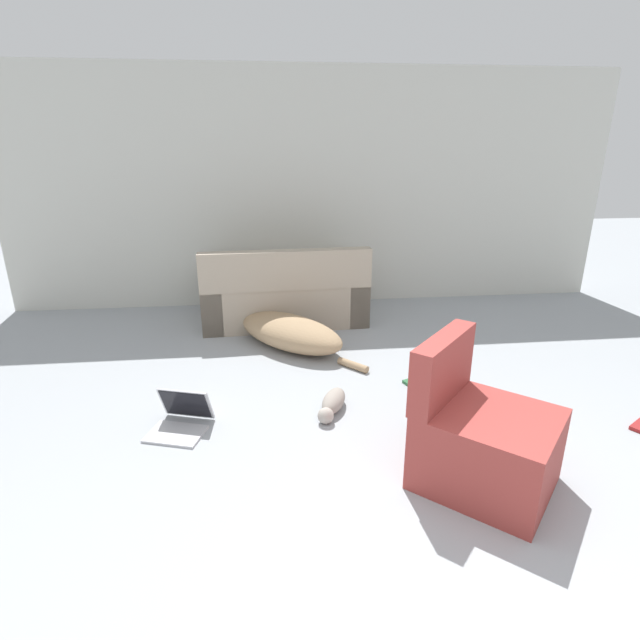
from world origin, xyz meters
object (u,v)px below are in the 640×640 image
object	(u,v)px
book_green	(419,382)
laptop_open	(182,416)
couch	(284,295)
side_chair	(481,438)
cat	(332,403)
dog	(284,330)

from	to	relation	value
book_green	laptop_open	bearing A→B (deg)	-165.94
couch	side_chair	size ratio (longest dim) A/B	1.86
cat	laptop_open	size ratio (longest dim) A/B	1.07
laptop_open	book_green	size ratio (longest dim) A/B	1.75
cat	laptop_open	xyz separation A→B (m)	(-1.00, -0.09, 0.02)
dog	laptop_open	bearing A→B (deg)	108.35
couch	laptop_open	size ratio (longest dim) A/B	3.78
couch	laptop_open	world-z (taller)	couch
dog	book_green	bearing A→B (deg)	-174.98
dog	couch	bearing A→B (deg)	-45.49
laptop_open	dog	bearing A→B (deg)	78.86
book_green	dog	bearing A→B (deg)	138.08
cat	book_green	distance (m)	0.80
cat	laptop_open	world-z (taller)	laptop_open
couch	dog	size ratio (longest dim) A/B	1.27
laptop_open	book_green	bearing A→B (deg)	31.50
dog	side_chair	distance (m)	2.29
laptop_open	cat	bearing A→B (deg)	22.31
cat	side_chair	xyz separation A→B (m)	(0.69, -0.83, 0.21)
dog	side_chair	bearing A→B (deg)	161.93
couch	dog	world-z (taller)	couch
side_chair	laptop_open	bearing A→B (deg)	108.56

